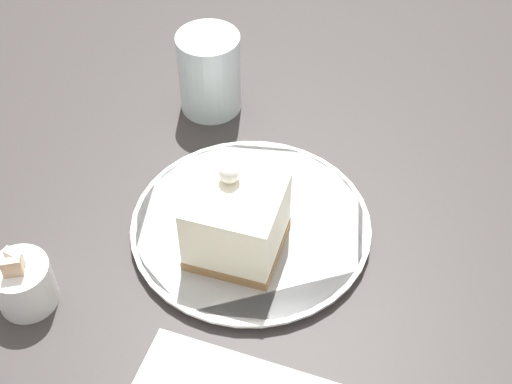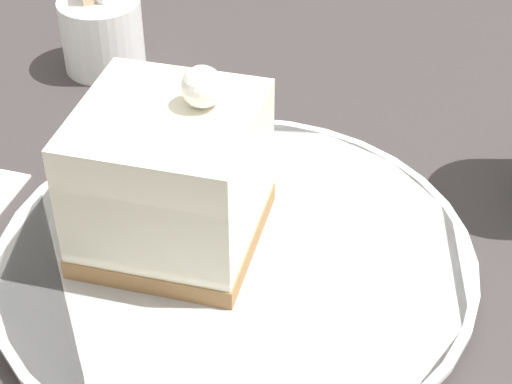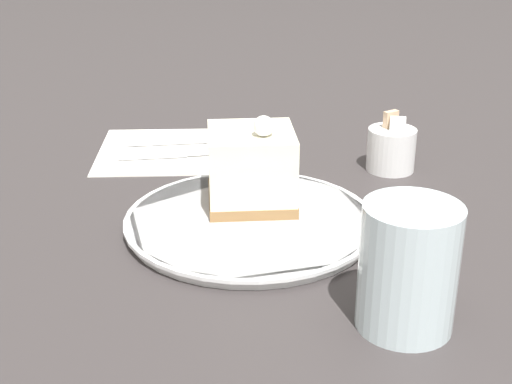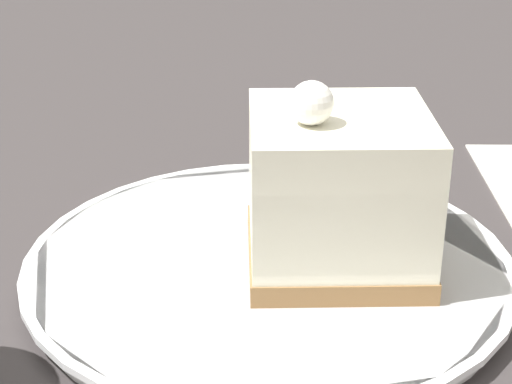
# 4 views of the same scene
# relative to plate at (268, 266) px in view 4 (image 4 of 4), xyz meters

# --- Properties ---
(ground_plane) EXTENTS (4.00, 4.00, 0.00)m
(ground_plane) POSITION_rel_plate_xyz_m (0.01, 0.03, -0.01)
(ground_plane) COLOR #383333
(plate) EXTENTS (0.27, 0.27, 0.01)m
(plate) POSITION_rel_plate_xyz_m (0.00, 0.00, 0.00)
(plate) COLOR white
(plate) RESTS_ON ground_plane
(cake_slice) EXTENTS (0.11, 0.11, 0.11)m
(cake_slice) POSITION_rel_plate_xyz_m (-0.04, 0.01, 0.05)
(cake_slice) COLOR olive
(cake_slice) RESTS_ON plate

